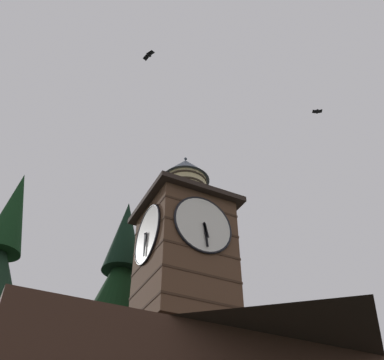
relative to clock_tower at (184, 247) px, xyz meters
The scene contains 3 objects.
clock_tower is the anchor object (origin of this frame).
flying_bird_high 10.21m from the clock_tower, 142.24° to the left, with size 0.54×0.44×0.17m.
flying_bird_low 9.53m from the clock_tower, 39.91° to the left, with size 0.41×0.71×0.16m.
Camera 1 is at (7.58, 14.58, 1.32)m, focal length 40.91 mm.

